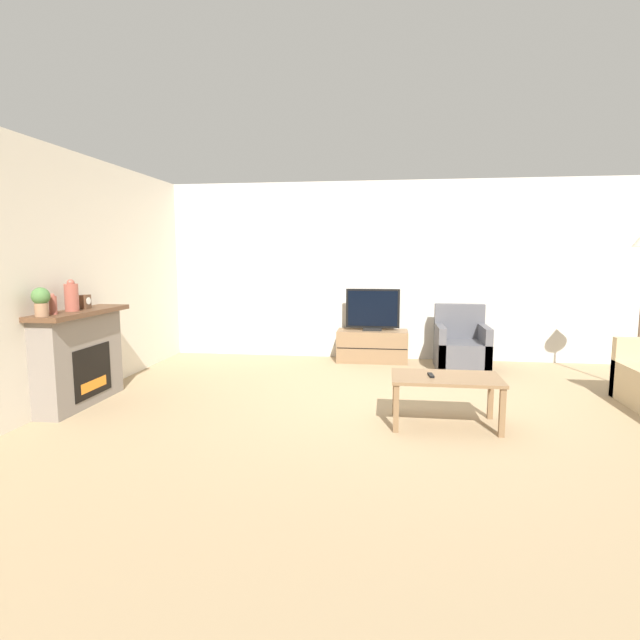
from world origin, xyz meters
TOP-DOWN VIEW (x-y plane):
  - ground_plane at (0.00, 0.00)m, footprint 24.00×24.00m
  - wall_back at (0.00, 2.48)m, footprint 12.00×0.06m
  - wall_left at (-3.55, 0.00)m, footprint 0.06×12.00m
  - fireplace at (-3.37, -0.44)m, footprint 0.40×1.31m
  - mantel_vase_left at (-3.35, -0.83)m, footprint 0.07×0.07m
  - mantel_vase_centre_left at (-3.35, -0.54)m, footprint 0.14×0.14m
  - mantel_clock at (-3.35, -0.31)m, footprint 0.08×0.11m
  - potted_plant at (-3.35, -0.99)m, footprint 0.16×0.16m
  - tv_stand at (-0.36, 2.18)m, footprint 1.05×0.46m
  - tv at (-0.36, 2.18)m, footprint 0.80×0.18m
  - armchair at (0.90, 1.86)m, footprint 0.70×0.76m
  - coffee_table at (0.41, -0.59)m, footprint 1.00×0.58m
  - remote at (0.27, -0.61)m, footprint 0.05×0.15m

SIDE VIEW (x-z plane):
  - ground_plane at x=0.00m, z-range 0.00..0.00m
  - tv_stand at x=-0.36m, z-range 0.00..0.47m
  - armchair at x=0.90m, z-range -0.16..0.74m
  - coffee_table at x=0.41m, z-range 0.17..0.64m
  - remote at x=0.27m, z-range 0.47..0.49m
  - fireplace at x=-3.37m, z-range 0.01..1.03m
  - tv at x=-0.36m, z-range 0.45..1.08m
  - mantel_clock at x=-3.35m, z-range 1.02..1.17m
  - mantel_vase_left at x=-3.35m, z-range 1.01..1.22m
  - mantel_vase_centre_left at x=-3.35m, z-range 1.01..1.33m
  - potted_plant at x=-3.35m, z-range 1.04..1.31m
  - wall_back at x=0.00m, z-range 0.00..2.70m
  - wall_left at x=-3.55m, z-range 0.00..2.70m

